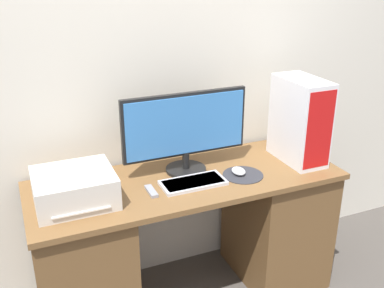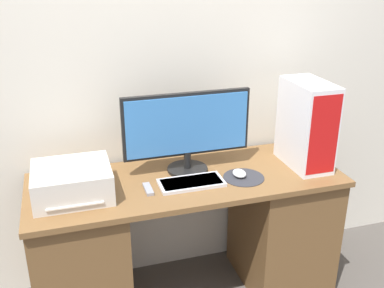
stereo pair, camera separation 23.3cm
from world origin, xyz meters
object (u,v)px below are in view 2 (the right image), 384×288
keyboard (191,183)px  remote_control (148,189)px  printer (72,182)px  mouse (239,173)px  monitor (187,128)px  computer_tower (307,125)px

keyboard → remote_control: bearing=-179.9°
printer → mouse: bearing=-3.1°
monitor → mouse: size_ratio=7.46×
keyboard → mouse: 0.28m
mouse → printer: bearing=176.9°
keyboard → printer: 0.59m
computer_tower → printer: (-1.27, 0.00, -0.16)m
keyboard → remote_control: size_ratio=2.71×
keyboard → computer_tower: 0.72m
monitor → keyboard: 0.29m
computer_tower → remote_control: 0.94m
remote_control → mouse: bearing=1.0°
mouse → keyboard: bearing=-178.3°
monitor → printer: monitor is taller
mouse → remote_control: mouse is taller
monitor → mouse: 0.37m
monitor → printer: bearing=-169.5°
printer → remote_control: 0.37m
keyboard → monitor: bearing=79.3°
monitor → remote_control: 0.39m
mouse → computer_tower: (0.41, 0.04, 0.22)m
remote_control → keyboard: bearing=0.1°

